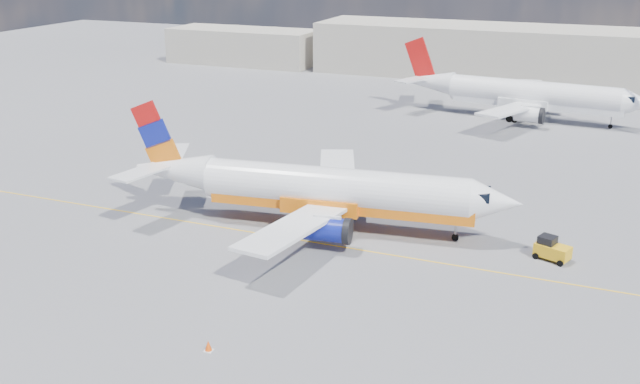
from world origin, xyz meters
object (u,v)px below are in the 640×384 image
at_px(main_jet, 323,189).
at_px(second_jet, 525,95).
at_px(gse_tug, 552,249).
at_px(traffic_cone, 208,346).

bearing_deg(main_jet, second_jet, 69.58).
distance_m(main_jet, gse_tug, 16.92).
bearing_deg(main_jet, traffic_cone, -94.56).
bearing_deg(second_jet, main_jet, -98.46).
distance_m(gse_tug, traffic_cone, 24.77).
height_order(main_jet, second_jet, second_jet).
height_order(second_jet, gse_tug, second_jet).
xyz_separation_m(main_jet, traffic_cone, (0.80, -18.50, -2.76)).
xyz_separation_m(main_jet, gse_tug, (16.76, 0.45, -2.29)).
height_order(main_jet, gse_tug, main_jet).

